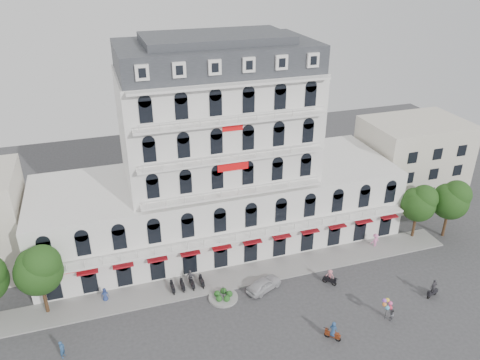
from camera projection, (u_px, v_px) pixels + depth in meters
name	position (u px, v px, depth m)	size (l,w,h in m)	color
ground	(269.00, 331.00, 46.43)	(120.00, 120.00, 0.00)	#38383A
sidewalk	(241.00, 276.00, 54.06)	(53.00, 4.00, 0.16)	gray
main_building	(219.00, 167.00, 57.31)	(45.00, 15.00, 25.80)	silver
flank_building_east	(411.00, 160.00, 69.00)	(14.00, 10.00, 12.00)	beige
traffic_island	(223.00, 296.00, 50.60)	(3.20, 3.20, 1.60)	gray
parked_scooter_row	(188.00, 288.00, 52.18)	(4.40, 1.80, 1.10)	black
tree_west_inner	(38.00, 268.00, 46.22)	(4.76, 4.76, 8.25)	#382314
tree_east_inner	(419.00, 202.00, 59.19)	(4.40, 4.37, 7.57)	#382314
tree_east_outer	(451.00, 199.00, 59.28)	(4.65, 4.65, 8.05)	#382314
parked_car	(264.00, 284.00, 51.72)	(1.73, 4.31, 1.47)	silver
rider_east	(333.00, 331.00, 44.98)	(1.28, 1.34, 2.13)	maroon
rider_northeast	(433.00, 288.00, 50.47)	(1.67, 0.75, 2.30)	black
rider_center	(330.00, 277.00, 52.45)	(1.27, 1.35, 1.95)	black
pedestrian_left	(105.00, 295.00, 49.99)	(0.81, 0.52, 1.65)	navy
pedestrian_mid	(191.00, 277.00, 52.51)	(1.08, 0.45, 1.84)	#525158
pedestrian_right	(375.00, 240.00, 59.02)	(1.24, 0.71, 1.92)	pink
pedestrian_far	(62.00, 349.00, 43.10)	(0.67, 0.44, 1.84)	#2A4F80
balloon_vendor	(390.00, 310.00, 47.22)	(1.45, 1.33, 2.45)	slate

